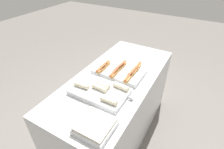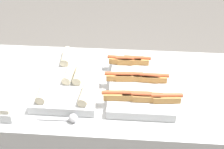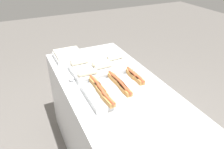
# 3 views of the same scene
# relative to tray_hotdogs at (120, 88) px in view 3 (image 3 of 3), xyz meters

# --- Properties ---
(counter) EXTENTS (1.77, 0.80, 0.94)m
(counter) POSITION_rel_tray_hotdogs_xyz_m (-0.08, 0.00, -0.51)
(counter) COLOR silver
(counter) RESTS_ON ground_plane
(tray_hotdogs) EXTENTS (0.42, 0.55, 0.10)m
(tray_hotdogs) POSITION_rel_tray_hotdogs_xyz_m (0.00, 0.00, 0.00)
(tray_hotdogs) COLOR silver
(tray_hotdogs) RESTS_ON counter
(tray_wraps) EXTENTS (0.34, 0.54, 0.10)m
(tray_wraps) POSITION_rel_tray_hotdogs_xyz_m (-0.40, -0.00, -0.00)
(tray_wraps) COLOR silver
(tray_wraps) RESTS_ON counter
(tray_side_front) EXTENTS (0.28, 0.27, 0.07)m
(tray_side_front) POSITION_rel_tray_hotdogs_xyz_m (-0.77, -0.20, -0.00)
(tray_side_front) COLOR silver
(tray_side_front) RESTS_ON counter
(serving_spoon_near) EXTENTS (0.21, 0.05, 0.05)m
(serving_spoon_near) POSITION_rel_tray_hotdogs_xyz_m (-0.34, -0.30, -0.02)
(serving_spoon_near) COLOR silver
(serving_spoon_near) RESTS_ON counter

